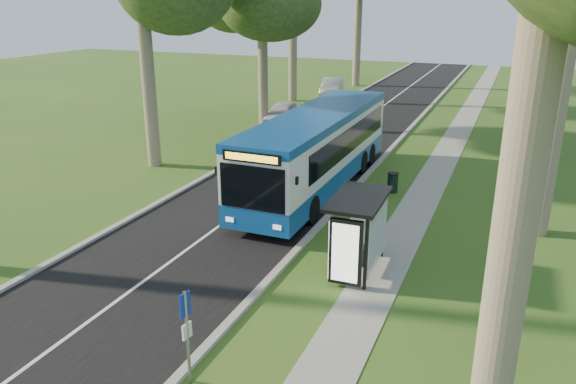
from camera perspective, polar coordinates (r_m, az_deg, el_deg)
name	(u,v)px	position (r m, az deg, el deg)	size (l,w,h in m)	color
ground	(283,266)	(18.09, -0.52, -7.57)	(120.00, 120.00, 0.00)	#325A1C
road	(297,169)	(27.93, 0.88, 2.30)	(7.00, 100.00, 0.02)	black
kerb_east	(365,177)	(26.89, 7.83, 1.55)	(0.25, 100.00, 0.12)	#9E9B93
kerb_west	(234,161)	(29.33, -5.49, 3.15)	(0.25, 100.00, 0.12)	#9E9B93
centre_line	(297,169)	(27.93, 0.88, 2.33)	(0.12, 100.00, 0.01)	white
footpath	(429,185)	(26.36, 14.13, 0.65)	(1.50, 100.00, 0.02)	gray
bus	(317,150)	(24.73, 2.98, 4.28)	(2.78, 12.96, 3.43)	white
bus_stop_sign	(187,326)	(12.63, -10.26, -13.27)	(0.11, 0.32, 2.29)	gray
bus_shelter	(359,224)	(16.96, 7.18, -3.28)	(1.59, 2.86, 2.43)	black
litter_bin	(393,182)	(25.04, 10.58, 0.97)	(0.50, 0.50, 0.87)	black
car_white	(282,113)	(37.79, -0.59, 7.98)	(1.79, 4.45, 1.52)	silver
car_silver	(332,88)	(48.93, 4.49, 10.52)	(1.60, 4.58, 1.51)	#9A9EA2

